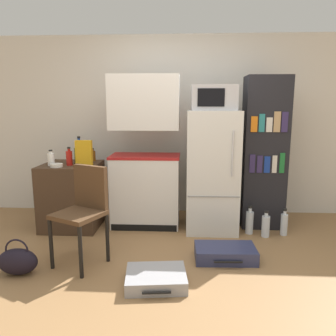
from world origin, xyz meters
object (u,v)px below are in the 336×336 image
(suitcase_large_flat, at_px, (156,278))
(water_bottle_middle, at_px, (266,226))
(handbag, at_px, (18,261))
(water_bottle_back, at_px, (250,222))
(bottle_blue_soda, at_px, (79,150))
(suitcase_small_flat, at_px, (225,253))
(bowl, at_px, (57,165))
(cereal_box, at_px, (84,153))
(bottle_amber_beer, at_px, (93,156))
(bottle_ketchup_red, at_px, (69,158))
(refrigerator, at_px, (212,171))
(bookshelf, at_px, (264,153))
(bottle_olive_oil, at_px, (77,155))
(bottle_milk_white, at_px, (51,159))
(microwave, at_px, (214,98))
(kitchen_hutch, at_px, (145,158))
(water_bottle_front, at_px, (284,224))
(chair, at_px, (85,205))
(side_table, at_px, (72,195))

(suitcase_large_flat, relative_size, water_bottle_middle, 1.73)
(handbag, bearing_deg, water_bottle_back, 25.66)
(handbag, bearing_deg, suitcase_large_flat, -4.94)
(bottle_blue_soda, xyz_separation_m, suitcase_small_flat, (1.77, -1.09, -0.86))
(bowl, bearing_deg, cereal_box, 19.49)
(bottle_amber_beer, bearing_deg, bottle_ketchup_red, -119.87)
(refrigerator, height_order, water_bottle_middle, refrigerator)
(refrigerator, bearing_deg, bookshelf, 11.74)
(bottle_olive_oil, distance_m, bowl, 0.31)
(bottle_ketchup_red, relative_size, suitcase_large_flat, 0.40)
(bookshelf, relative_size, suitcase_small_flat, 3.06)
(bottle_milk_white, height_order, suitcase_large_flat, bottle_milk_white)
(water_bottle_back, bearing_deg, microwave, 160.94)
(kitchen_hutch, xyz_separation_m, suitcase_small_flat, (0.90, -0.93, -0.79))
(cereal_box, distance_m, suitcase_large_flat, 1.78)
(cereal_box, bearing_deg, suitcase_large_flat, -51.81)
(suitcase_large_flat, distance_m, water_bottle_front, 1.83)
(kitchen_hutch, distance_m, bottle_olive_oil, 0.84)
(suitcase_large_flat, bearing_deg, bottle_amber_beer, 115.14)
(suitcase_large_flat, bearing_deg, bottle_blue_soda, 119.20)
(water_bottle_front, bearing_deg, water_bottle_middle, -164.54)
(water_bottle_back, bearing_deg, water_bottle_front, -3.88)
(bottle_milk_white, distance_m, suitcase_small_flat, 2.25)
(bottle_milk_white, distance_m, handbag, 1.32)
(chair, relative_size, water_bottle_front, 2.91)
(bottle_amber_beer, distance_m, bowl, 0.54)
(microwave, relative_size, bowl, 3.66)
(water_bottle_front, bearing_deg, handbag, -158.26)
(suitcase_small_flat, bearing_deg, kitchen_hutch, 131.95)
(bookshelf, distance_m, water_bottle_middle, 0.88)
(side_table, bearing_deg, suitcase_large_flat, -48.78)
(kitchen_hutch, relative_size, bottle_olive_oil, 7.48)
(kitchen_hutch, xyz_separation_m, bottle_blue_soda, (-0.88, 0.16, 0.07))
(handbag, distance_m, water_bottle_middle, 2.62)
(suitcase_large_flat, bearing_deg, bottle_milk_white, 132.19)
(bottle_blue_soda, relative_size, water_bottle_middle, 0.99)
(bottle_ketchup_red, bearing_deg, suitcase_small_flat, -22.31)
(chair, bearing_deg, side_table, 141.47)
(bottle_milk_white, relative_size, bowl, 1.35)
(water_bottle_front, bearing_deg, bookshelf, 122.65)
(bowl, bearing_deg, bottle_milk_white, 138.76)
(cereal_box, distance_m, chair, 0.93)
(refrigerator, bearing_deg, kitchen_hutch, 174.50)
(water_bottle_front, bearing_deg, bowl, -178.72)
(bottle_milk_white, bearing_deg, suitcase_large_flat, -41.51)
(side_table, distance_m, bottle_ketchup_red, 0.50)
(suitcase_large_flat, relative_size, handbag, 1.52)
(kitchen_hutch, height_order, microwave, kitchen_hutch)
(bowl, height_order, water_bottle_middle, bowl)
(bottle_olive_oil, distance_m, water_bottle_middle, 2.40)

